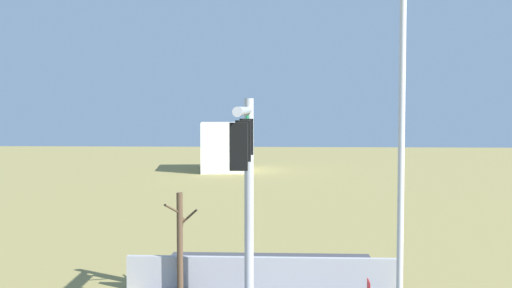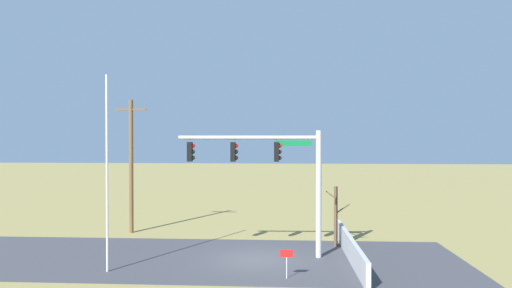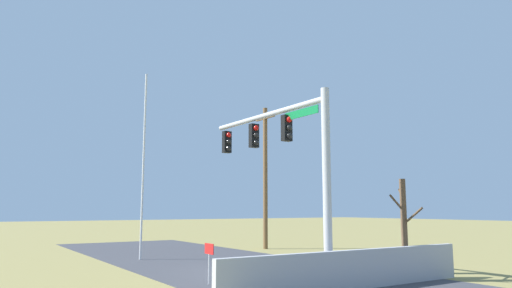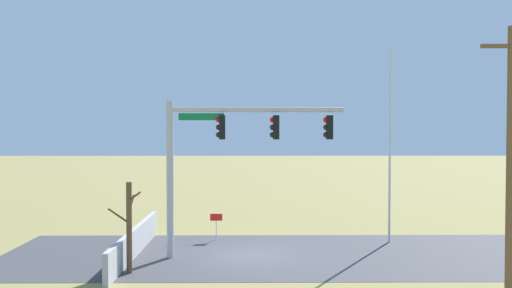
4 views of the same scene
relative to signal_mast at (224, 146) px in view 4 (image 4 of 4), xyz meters
The scene contains 9 objects.
ground_plane 4.59m from the signal_mast, 156.33° to the right, with size 160.00×160.00×0.00m, color olive.
road_surface 6.67m from the signal_mast, behind, with size 28.00×8.00×0.01m, color #3D3D42.
sidewalk_corner 5.46m from the signal_mast, ahead, with size 6.00×6.00×0.01m, color #B7B5AD.
retaining_fence 5.35m from the signal_mast, ahead, with size 0.20×8.95×1.11m, color #A8A8AD.
signal_mast is the anchor object (origin of this frame).
flagpole 7.85m from the signal_mast, 159.08° to the right, with size 0.10×0.10×8.65m, color silver.
utility_pole 10.35m from the signal_mast, 150.26° to the left, with size 1.90×0.26×8.24m.
bare_tree 4.89m from the signal_mast, 35.74° to the left, with size 1.27×1.02×3.25m.
open_sign 4.91m from the signal_mast, 80.93° to the right, with size 0.56×0.04×1.22m.
Camera 4 is at (-0.15, 21.93, 5.15)m, focal length 38.04 mm.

